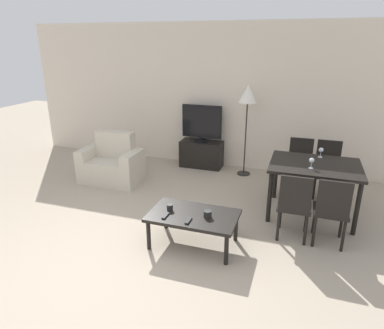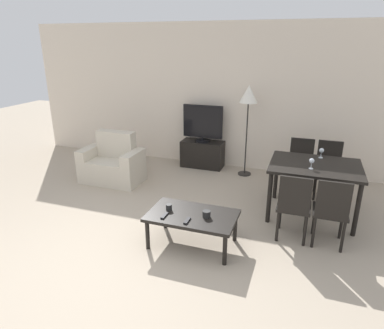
{
  "view_description": "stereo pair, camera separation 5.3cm",
  "coord_description": "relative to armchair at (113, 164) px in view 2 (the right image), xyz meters",
  "views": [
    {
      "loc": [
        1.88,
        -2.57,
        2.35
      ],
      "look_at": [
        0.36,
        1.89,
        0.65
      ],
      "focal_mm": 32.0,
      "sensor_mm": 36.0,
      "label": 1
    },
    {
      "loc": [
        1.93,
        -2.56,
        2.35
      ],
      "look_at": [
        0.36,
        1.89,
        0.65
      ],
      "focal_mm": 32.0,
      "sensor_mm": 36.0,
      "label": 2
    }
  ],
  "objects": [
    {
      "name": "ground_plane",
      "position": [
        1.27,
        -2.33,
        -0.31
      ],
      "size": [
        18.0,
        18.0,
        0.0
      ],
      "primitive_type": "plane",
      "color": "tan"
    },
    {
      "name": "wall_back",
      "position": [
        1.27,
        1.48,
        1.04
      ],
      "size": [
        7.55,
        0.06,
        2.7
      ],
      "color": "beige",
      "rests_on": "ground_plane"
    },
    {
      "name": "armchair",
      "position": [
        0.0,
        0.0,
        0.0
      ],
      "size": [
        1.05,
        0.61,
        0.87
      ],
      "color": "beige",
      "rests_on": "ground_plane"
    },
    {
      "name": "tv_stand",
      "position": [
        1.27,
        1.23,
        -0.05
      ],
      "size": [
        0.82,
        0.38,
        0.52
      ],
      "color": "black",
      "rests_on": "ground_plane"
    },
    {
      "name": "tv",
      "position": [
        1.27,
        1.22,
        0.56
      ],
      "size": [
        0.78,
        0.27,
        0.71
      ],
      "color": "black",
      "rests_on": "tv_stand"
    },
    {
      "name": "coffee_table",
      "position": [
        2.0,
        -1.46,
        0.06
      ],
      "size": [
        1.06,
        0.63,
        0.42
      ],
      "color": "black",
      "rests_on": "ground_plane"
    },
    {
      "name": "dining_table",
      "position": [
        3.34,
        -0.18,
        0.36
      ],
      "size": [
        1.2,
        0.93,
        0.77
      ],
      "color": "black",
      "rests_on": "ground_plane"
    },
    {
      "name": "dining_chair_near",
      "position": [
        3.13,
        -0.96,
        0.18
      ],
      "size": [
        0.4,
        0.4,
        0.89
      ],
      "color": "black",
      "rests_on": "ground_plane"
    },
    {
      "name": "dining_chair_far",
      "position": [
        3.55,
        0.59,
        0.18
      ],
      "size": [
        0.4,
        0.4,
        0.89
      ],
      "color": "black",
      "rests_on": "ground_plane"
    },
    {
      "name": "dining_chair_near_right",
      "position": [
        3.55,
        -0.96,
        0.18
      ],
      "size": [
        0.4,
        0.4,
        0.89
      ],
      "color": "black",
      "rests_on": "ground_plane"
    },
    {
      "name": "dining_chair_far_left",
      "position": [
        3.13,
        0.59,
        0.18
      ],
      "size": [
        0.4,
        0.4,
        0.89
      ],
      "color": "black",
      "rests_on": "ground_plane"
    },
    {
      "name": "floor_lamp",
      "position": [
        2.15,
        1.08,
        1.1
      ],
      "size": [
        0.32,
        0.32,
        1.64
      ],
      "color": "black",
      "rests_on": "ground_plane"
    },
    {
      "name": "remote_primary",
      "position": [
        2.0,
        -1.65,
        0.11
      ],
      "size": [
        0.04,
        0.15,
        0.02
      ],
      "color": "black",
      "rests_on": "coffee_table"
    },
    {
      "name": "remote_secondary",
      "position": [
        1.71,
        -1.62,
        0.11
      ],
      "size": [
        0.04,
        0.15,
        0.02
      ],
      "color": "black",
      "rests_on": "coffee_table"
    },
    {
      "name": "cup_white_near",
      "position": [
        2.18,
        -1.48,
        0.14
      ],
      "size": [
        0.09,
        0.09,
        0.08
      ],
      "color": "black",
      "rests_on": "coffee_table"
    },
    {
      "name": "cup_colored_far",
      "position": [
        1.7,
        -1.46,
        0.14
      ],
      "size": [
        0.07,
        0.07,
        0.08
      ],
      "color": "black",
      "rests_on": "coffee_table"
    },
    {
      "name": "wine_glass_left",
      "position": [
        3.28,
        -0.38,
        0.56
      ],
      "size": [
        0.07,
        0.07,
        0.15
      ],
      "color": "silver",
      "rests_on": "dining_table"
    },
    {
      "name": "wine_glass_center",
      "position": [
        3.4,
        0.15,
        0.56
      ],
      "size": [
        0.07,
        0.07,
        0.15
      ],
      "color": "silver",
      "rests_on": "dining_table"
    }
  ]
}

